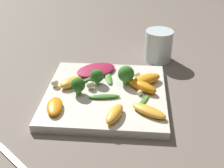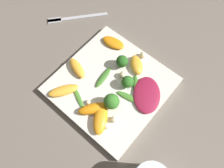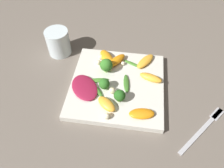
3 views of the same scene
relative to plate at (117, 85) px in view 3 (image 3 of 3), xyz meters
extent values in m
plane|color=#6B6056|center=(0.00, 0.00, -0.01)|extent=(2.40, 2.40, 0.00)
cube|color=silver|center=(0.00, 0.00, 0.00)|extent=(0.27, 0.27, 0.02)
cylinder|color=silver|center=(0.21, -0.13, 0.03)|extent=(0.08, 0.08, 0.09)
cube|color=#B2B2B7|center=(-0.24, 0.11, -0.01)|extent=(0.13, 0.15, 0.01)
cube|color=#B2B2B7|center=(-0.28, 0.06, -0.01)|extent=(0.04, 0.05, 0.01)
ellipsoid|color=maroon|center=(0.09, 0.03, 0.02)|extent=(0.11, 0.12, 0.01)
ellipsoid|color=orange|center=(0.04, -0.09, 0.02)|extent=(0.07, 0.08, 0.02)
ellipsoid|color=orange|center=(-0.08, 0.10, 0.02)|extent=(0.07, 0.04, 0.01)
ellipsoid|color=orange|center=(0.01, -0.08, 0.02)|extent=(0.07, 0.08, 0.02)
ellipsoid|color=#FCAD33|center=(-0.10, -0.03, 0.02)|extent=(0.07, 0.05, 0.02)
ellipsoid|color=#FCAD33|center=(0.02, 0.08, 0.02)|extent=(0.07, 0.06, 0.02)
ellipsoid|color=#FCAD33|center=(-0.08, -0.10, 0.02)|extent=(0.07, 0.08, 0.01)
cylinder|color=#84AD5B|center=(0.04, -0.04, 0.02)|extent=(0.02, 0.02, 0.02)
sphere|color=#387A28|center=(0.04, -0.04, 0.04)|extent=(0.04, 0.04, 0.04)
cylinder|color=#84AD5B|center=(0.03, 0.02, 0.02)|extent=(0.01, 0.01, 0.01)
sphere|color=#2D6B23|center=(0.03, 0.02, 0.03)|extent=(0.03, 0.03, 0.03)
cylinder|color=#7A9E51|center=(-0.01, 0.06, 0.02)|extent=(0.01, 0.01, 0.01)
sphere|color=#26601E|center=(-0.01, 0.06, 0.03)|extent=(0.03, 0.03, 0.03)
ellipsoid|color=#47842D|center=(-0.04, -0.08, 0.01)|extent=(0.07, 0.04, 0.00)
ellipsoid|color=#3D7528|center=(0.05, 0.04, 0.01)|extent=(0.05, 0.06, 0.01)
ellipsoid|color=#47842D|center=(0.06, 0.00, 0.01)|extent=(0.07, 0.03, 0.01)
ellipsoid|color=#3D7528|center=(-0.03, 0.00, 0.01)|extent=(0.03, 0.07, 0.01)
sphere|color=beige|center=(0.07, -0.07, 0.02)|extent=(0.02, 0.02, 0.02)
sphere|color=beige|center=(-0.01, -0.08, 0.02)|extent=(0.01, 0.01, 0.01)
sphere|color=beige|center=(0.07, -0.09, 0.02)|extent=(0.02, 0.02, 0.02)
sphere|color=beige|center=(0.01, 0.12, 0.02)|extent=(0.02, 0.02, 0.02)
sphere|color=beige|center=(0.01, 0.04, 0.02)|extent=(0.02, 0.02, 0.02)
camera|label=1|loc=(-0.60, -0.06, 0.39)|focal=50.00mm
camera|label=2|loc=(0.16, -0.18, 0.53)|focal=35.00mm
camera|label=3|loc=(-0.04, 0.41, 0.51)|focal=35.00mm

